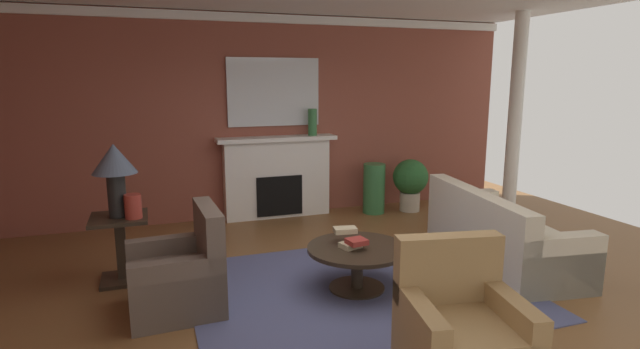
# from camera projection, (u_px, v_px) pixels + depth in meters

# --- Properties ---
(ground_plane) EXTENTS (9.65, 9.65, 0.00)m
(ground_plane) POSITION_uv_depth(u_px,v_px,m) (344.00, 296.00, 4.82)
(ground_plane) COLOR brown
(wall_fireplace) EXTENTS (8.02, 0.12, 3.02)m
(wall_fireplace) POSITION_uv_depth(u_px,v_px,m) (266.00, 117.00, 7.48)
(wall_fireplace) COLOR brown
(wall_fireplace) RESTS_ON ground_plane
(crown_moulding) EXTENTS (8.02, 0.08, 0.12)m
(crown_moulding) POSITION_uv_depth(u_px,v_px,m) (265.00, 18.00, 7.13)
(crown_moulding) COLOR white
(area_rug) EXTENTS (3.24, 2.60, 0.01)m
(area_rug) POSITION_uv_depth(u_px,v_px,m) (357.00, 289.00, 4.97)
(area_rug) COLOR #4C517A
(area_rug) RESTS_ON ground_plane
(fireplace) EXTENTS (1.80, 0.35, 1.23)m
(fireplace) POSITION_uv_depth(u_px,v_px,m) (277.00, 179.00, 7.50)
(fireplace) COLOR white
(fireplace) RESTS_ON ground_plane
(mantel_mirror) EXTENTS (1.40, 0.04, 1.01)m
(mantel_mirror) POSITION_uv_depth(u_px,v_px,m) (274.00, 92.00, 7.36)
(mantel_mirror) COLOR silver
(sofa) EXTENTS (1.17, 2.20, 0.85)m
(sofa) POSITION_uv_depth(u_px,v_px,m) (499.00, 237.00, 5.66)
(sofa) COLOR beige
(sofa) RESTS_ON ground_plane
(armchair_near_window) EXTENTS (0.84, 0.84, 0.95)m
(armchair_near_window) POSITION_uv_depth(u_px,v_px,m) (180.00, 278.00, 4.49)
(armchair_near_window) COLOR brown
(armchair_near_window) RESTS_ON ground_plane
(armchair_facing_fireplace) EXTENTS (0.93, 0.93, 0.95)m
(armchair_facing_fireplace) POSITION_uv_depth(u_px,v_px,m) (461.00, 334.00, 3.50)
(armchair_facing_fireplace) COLOR #9E7A4C
(armchair_facing_fireplace) RESTS_ON ground_plane
(coffee_table) EXTENTS (1.00, 1.00, 0.45)m
(coffee_table) POSITION_uv_depth(u_px,v_px,m) (357.00, 258.00, 4.91)
(coffee_table) COLOR #2D2319
(coffee_table) RESTS_ON ground_plane
(side_table) EXTENTS (0.56, 0.56, 0.70)m
(side_table) POSITION_uv_depth(u_px,v_px,m) (121.00, 244.00, 5.11)
(side_table) COLOR #2D2319
(side_table) RESTS_ON ground_plane
(table_lamp) EXTENTS (0.44, 0.44, 0.75)m
(table_lamp) POSITION_uv_depth(u_px,v_px,m) (115.00, 166.00, 4.95)
(table_lamp) COLOR black
(table_lamp) RESTS_ON side_table
(vase_tall_corner) EXTENTS (0.34, 0.34, 0.78)m
(vase_tall_corner) POSITION_uv_depth(u_px,v_px,m) (374.00, 188.00, 7.74)
(vase_tall_corner) COLOR #33703D
(vase_tall_corner) RESTS_ON ground_plane
(vase_on_side_table) EXTENTS (0.17, 0.17, 0.25)m
(vase_on_side_table) POSITION_uv_depth(u_px,v_px,m) (133.00, 206.00, 4.97)
(vase_on_side_table) COLOR #9E3328
(vase_on_side_table) RESTS_ON side_table
(vase_mantel_right) EXTENTS (0.13, 0.13, 0.40)m
(vase_mantel_right) POSITION_uv_depth(u_px,v_px,m) (312.00, 122.00, 7.47)
(vase_mantel_right) COLOR #33703D
(vase_mantel_right) RESTS_ON fireplace
(book_red_cover) EXTENTS (0.23, 0.20, 0.05)m
(book_red_cover) POSITION_uv_depth(u_px,v_px,m) (350.00, 245.00, 4.86)
(book_red_cover) COLOR tan
(book_red_cover) RESTS_ON coffee_table
(book_art_folio) EXTENTS (0.20, 0.19, 0.05)m
(book_art_folio) POSITION_uv_depth(u_px,v_px,m) (357.00, 242.00, 4.80)
(book_art_folio) COLOR maroon
(book_art_folio) RESTS_ON coffee_table
(book_small_novel) EXTENTS (0.25, 0.18, 0.05)m
(book_small_novel) POSITION_uv_depth(u_px,v_px,m) (345.00, 230.00, 4.99)
(book_small_novel) COLOR tan
(book_small_novel) RESTS_ON coffee_table
(potted_plant) EXTENTS (0.56, 0.56, 0.83)m
(potted_plant) POSITION_uv_depth(u_px,v_px,m) (410.00, 181.00, 7.84)
(potted_plant) COLOR #BCB29E
(potted_plant) RESTS_ON ground_plane
(column_white) EXTENTS (0.20, 0.20, 3.02)m
(column_white) POSITION_uv_depth(u_px,v_px,m) (515.00, 118.00, 7.24)
(column_white) COLOR white
(column_white) RESTS_ON ground_plane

